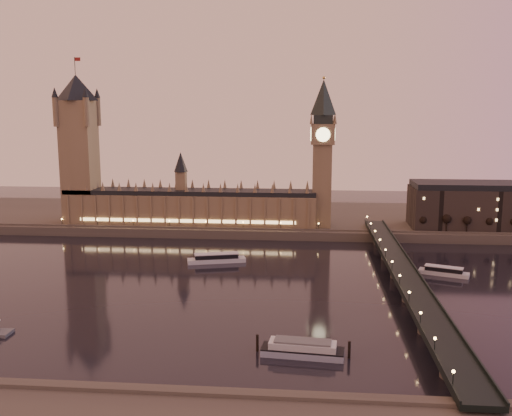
{
  "coord_description": "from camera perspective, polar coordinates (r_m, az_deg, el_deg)",
  "views": [
    {
      "loc": [
        43.2,
        -276.96,
        87.7
      ],
      "look_at": [
        15.42,
        35.0,
        33.52
      ],
      "focal_mm": 40.0,
      "sensor_mm": 36.0,
      "label": 1
    }
  ],
  "objects": [
    {
      "name": "ground",
      "position": [
        293.71,
        -3.64,
        -7.58
      ],
      "size": [
        700.0,
        700.0,
        0.0
      ],
      "primitive_type": "plane",
      "color": "black",
      "rests_on": "ground"
    },
    {
      "name": "far_embankment",
      "position": [
        450.2,
        3.32,
        -1.05
      ],
      "size": [
        560.0,
        130.0,
        6.0
      ],
      "primitive_type": "cube",
      "color": "#423D35",
      "rests_on": "ground"
    },
    {
      "name": "palace_of_westminster",
      "position": [
        411.9,
        -6.65,
        0.53
      ],
      "size": [
        180.0,
        26.62,
        52.0
      ],
      "color": "brown",
      "rests_on": "ground"
    },
    {
      "name": "victoria_tower",
      "position": [
        430.68,
        -17.3,
        6.46
      ],
      "size": [
        31.68,
        31.68,
        118.0
      ],
      "color": "brown",
      "rests_on": "ground"
    },
    {
      "name": "big_ben",
      "position": [
        398.8,
        6.67,
        6.34
      ],
      "size": [
        17.68,
        17.68,
        104.0
      ],
      "color": "brown",
      "rests_on": "ground"
    },
    {
      "name": "westminster_bridge",
      "position": [
        292.93,
        14.49,
        -6.8
      ],
      "size": [
        13.2,
        260.0,
        15.3
      ],
      "color": "black",
      "rests_on": "ground"
    },
    {
      "name": "bare_tree_0",
      "position": [
        400.86,
        16.49,
        -1.11
      ],
      "size": [
        5.62,
        5.62,
        11.44
      ],
      "color": "black",
      "rests_on": "ground"
    },
    {
      "name": "bare_tree_1",
      "position": [
        404.08,
        18.55,
        -1.13
      ],
      "size": [
        5.62,
        5.62,
        11.44
      ],
      "color": "black",
      "rests_on": "ground"
    },
    {
      "name": "bare_tree_2",
      "position": [
        407.82,
        20.58,
        -1.16
      ],
      "size": [
        5.62,
        5.62,
        11.44
      ],
      "color": "black",
      "rests_on": "ground"
    },
    {
      "name": "bare_tree_3",
      "position": [
        412.05,
        22.57,
        -1.18
      ],
      "size": [
        5.62,
        5.62,
        11.44
      ],
      "color": "black",
      "rests_on": "ground"
    },
    {
      "name": "cruise_boat_a",
      "position": [
        333.18,
        -3.97,
        -5.05
      ],
      "size": [
        34.31,
        15.75,
        5.37
      ],
      "rotation": [
        0.0,
        0.0,
        0.26
      ],
      "color": "silver",
      "rests_on": "ground"
    },
    {
      "name": "cruise_boat_b",
      "position": [
        323.6,
        18.26,
        -6.03
      ],
      "size": [
        26.57,
        15.23,
        4.79
      ],
      "rotation": [
        0.0,
        0.0,
        -0.36
      ],
      "color": "silver",
      "rests_on": "ground"
    },
    {
      "name": "moored_barge",
      "position": [
        212.13,
        4.68,
        -13.85
      ],
      "size": [
        34.23,
        11.15,
        6.3
      ],
      "rotation": [
        0.0,
        0.0,
        -0.1
      ],
      "color": "#9AA8C4",
      "rests_on": "ground"
    }
  ]
}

